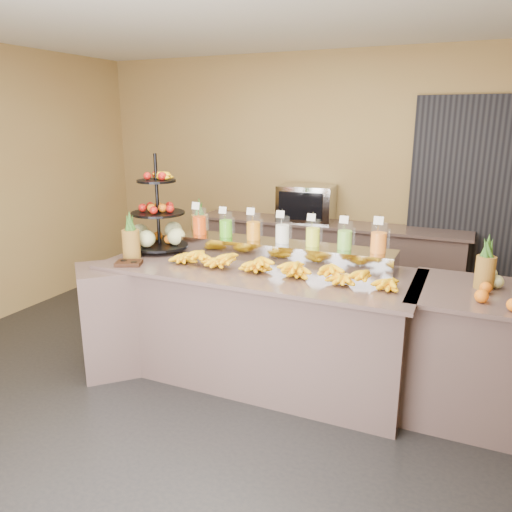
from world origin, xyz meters
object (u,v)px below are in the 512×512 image
Objects in this scene: pitcher_tray at (282,251)px; fruit_stand at (162,226)px; banana_heap at (278,263)px; condiment_caddy at (129,263)px; right_fruit_pile at (507,287)px; oven_warmer at (307,203)px.

pitcher_tray is 2.18× the size of fruit_stand.
condiment_caddy is at bearing -166.36° from banana_heap.
condiment_caddy is 2.77m from right_fruit_pile.
right_fruit_pile reaches higher than condiment_caddy.
banana_heap is 1.57m from right_fruit_pile.
condiment_caddy is 2.42m from oven_warmer.
banana_heap is 3.16× the size of oven_warmer.
banana_heap is 9.66× the size of condiment_caddy.
condiment_caddy is (-1.17, -0.28, -0.06)m from banana_heap.
oven_warmer reaches higher than right_fruit_pile.
oven_warmer reaches higher than banana_heap.
right_fruit_pile is at bearing -47.73° from oven_warmer.
banana_heap is at bearing -176.01° from right_fruit_pile.
pitcher_tray is at bearing -82.48° from oven_warmer.
oven_warmer is at bearing 102.56° from banana_heap.
banana_heap is at bearing -73.66° from pitcher_tray.
oven_warmer is at bearing 136.50° from right_fruit_pile.
right_fruit_pile is (1.67, -0.24, -0.00)m from pitcher_tray.
pitcher_tray is at bearing 30.67° from condiment_caddy.
oven_warmer is (-0.45, 2.02, 0.13)m from banana_heap.
condiment_caddy is 0.47× the size of right_fruit_pile.
right_fruit_pile is at bearing 8.19° from condiment_caddy.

